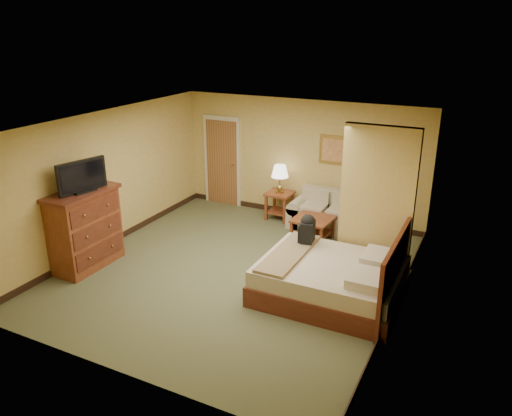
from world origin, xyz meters
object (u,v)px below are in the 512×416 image
Objects in this scene: coffee_table at (313,224)px; bed at (334,279)px; dresser at (84,229)px; loveseat at (328,217)px.

coffee_table is 2.24m from bed.
bed is (4.29, 0.86, -0.38)m from dresser.
coffee_table is at bearing -96.36° from loveseat.
loveseat is at bearing 47.02° from dresser.
bed is at bearing -69.47° from loveseat.
coffee_table is at bearing 41.31° from dresser.
dresser is (-3.21, -2.82, 0.37)m from coffee_table.
bed reaches higher than coffee_table.
loveseat is 2.08× the size of coffee_table.
loveseat is 2.85m from bed.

